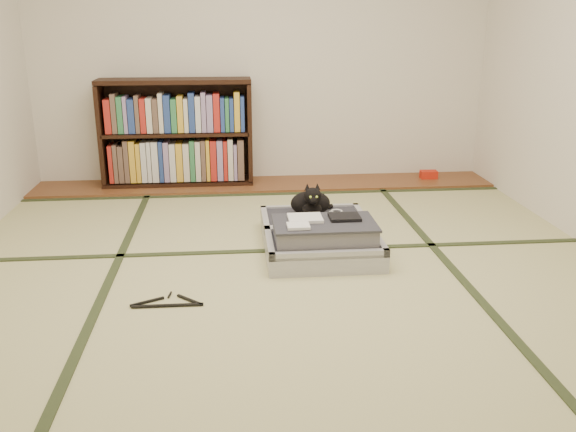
{
  "coord_description": "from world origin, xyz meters",
  "views": [
    {
      "loc": [
        -0.29,
        -3.22,
        1.43
      ],
      "look_at": [
        0.05,
        0.35,
        0.25
      ],
      "focal_mm": 38.0,
      "sensor_mm": 36.0,
      "label": 1
    }
  ],
  "objects": [
    {
      "name": "cat",
      "position": [
        0.24,
        0.69,
        0.23
      ],
      "size": [
        0.31,
        0.31,
        0.25
      ],
      "color": "black",
      "rests_on": "suitcase"
    },
    {
      "name": "cable_coil",
      "position": [
        0.42,
        0.73,
        0.14
      ],
      "size": [
        0.1,
        0.1,
        0.02
      ],
      "color": "white",
      "rests_on": "suitcase"
    },
    {
      "name": "tatami_borders",
      "position": [
        0.0,
        0.49,
        0.0
      ],
      "size": [
        4.0,
        4.5,
        0.01
      ],
      "color": "#2D381E",
      "rests_on": "ground"
    },
    {
      "name": "wood_strip",
      "position": [
        0.0,
        2.0,
        0.01
      ],
      "size": [
        4.0,
        0.5,
        0.02
      ],
      "primitive_type": "cube",
      "color": "brown",
      "rests_on": "ground"
    },
    {
      "name": "floor",
      "position": [
        0.0,
        0.0,
        0.0
      ],
      "size": [
        4.5,
        4.5,
        0.0
      ],
      "primitive_type": "plane",
      "color": "#C5BD83",
      "rests_on": "ground"
    },
    {
      "name": "room_shell",
      "position": [
        0.0,
        0.0,
        1.46
      ],
      "size": [
        4.5,
        4.5,
        4.5
      ],
      "color": "white",
      "rests_on": "ground"
    },
    {
      "name": "hanger",
      "position": [
        -0.64,
        -0.3,
        0.01
      ],
      "size": [
        0.38,
        0.17,
        0.01
      ],
      "color": "black",
      "rests_on": "floor"
    },
    {
      "name": "red_item",
      "position": [
        1.5,
        2.03,
        0.06
      ],
      "size": [
        0.15,
        0.09,
        0.07
      ],
      "primitive_type": "cube",
      "rotation": [
        0.0,
        0.0,
        -0.03
      ],
      "color": "red",
      "rests_on": "wood_strip"
    },
    {
      "name": "suitcase",
      "position": [
        0.26,
        0.39,
        0.1
      ],
      "size": [
        0.7,
        0.93,
        0.28
      ],
      "color": "#B2B2B7",
      "rests_on": "floor"
    },
    {
      "name": "bookcase",
      "position": [
        -0.75,
        2.07,
        0.45
      ],
      "size": [
        1.29,
        0.3,
        0.92
      ],
      "color": "black",
      "rests_on": "wood_strip"
    }
  ]
}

